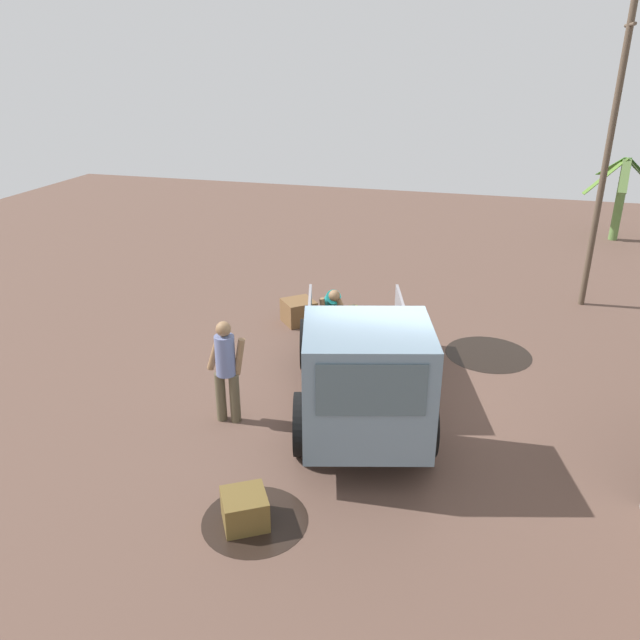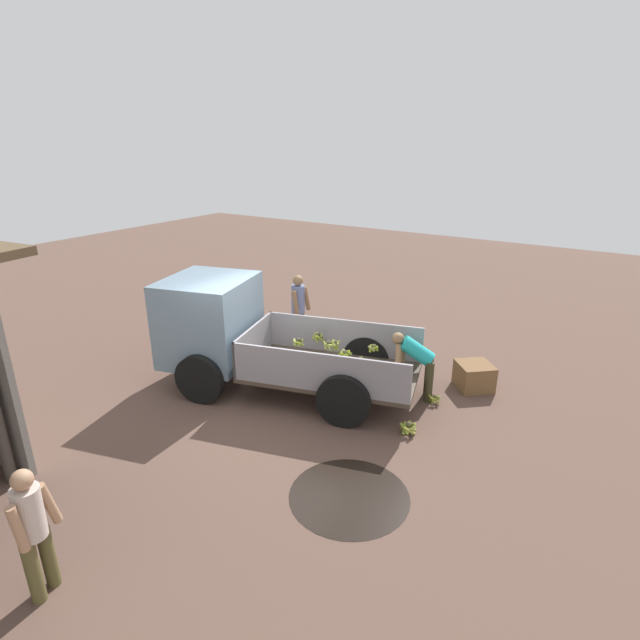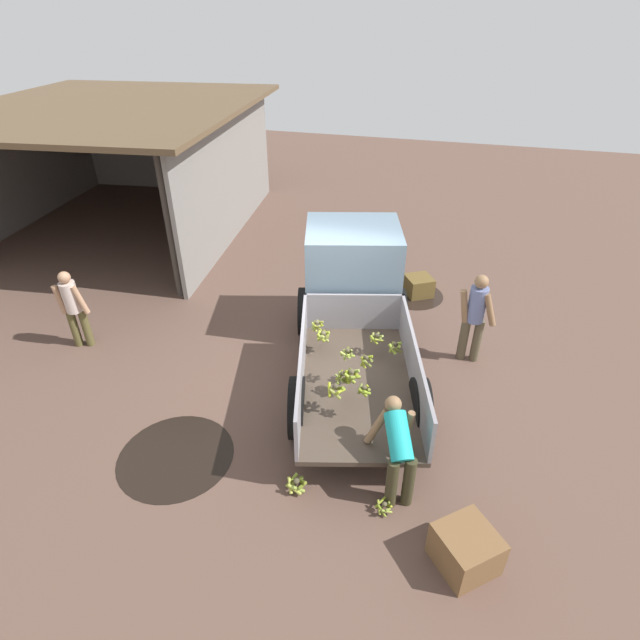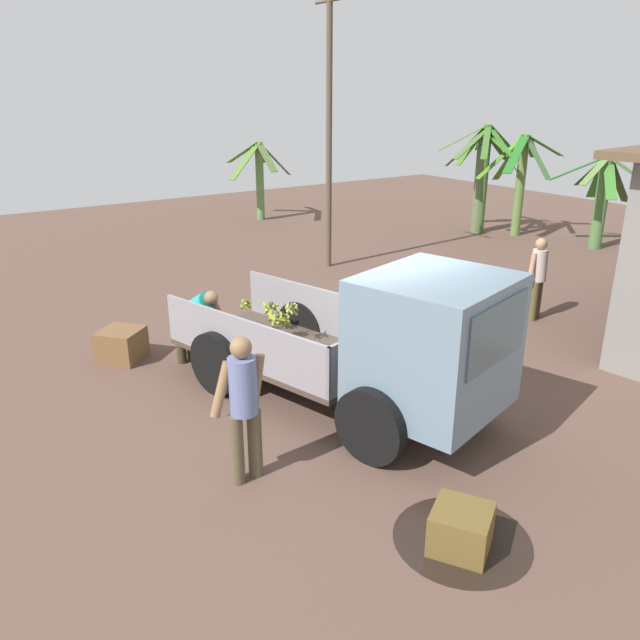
{
  "view_description": "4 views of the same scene",
  "coord_description": "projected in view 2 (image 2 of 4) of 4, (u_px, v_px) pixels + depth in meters",
  "views": [
    {
      "loc": [
        8.82,
        1.23,
        5.43
      ],
      "look_at": [
        -0.66,
        -1.4,
        1.21
      ],
      "focal_mm": 35.0,
      "sensor_mm": 36.0,
      "label": 1
    },
    {
      "loc": [
        -5.28,
        6.42,
        4.62
      ],
      "look_at": [
        -0.27,
        -1.5,
        1.19
      ],
      "focal_mm": 28.0,
      "sensor_mm": 36.0,
      "label": 2
    },
    {
      "loc": [
        -6.87,
        -1.89,
        5.55
      ],
      "look_at": [
        -0.54,
        -0.09,
        1.33
      ],
      "focal_mm": 28.0,
      "sensor_mm": 36.0,
      "label": 3
    },
    {
      "loc": [
        6.35,
        -5.18,
        4.13
      ],
      "look_at": [
        0.3,
        -1.03,
        1.42
      ],
      "focal_mm": 35.0,
      "sensor_mm": 36.0,
      "label": 4
    }
  ],
  "objects": [
    {
      "name": "person_foreground_visitor",
      "position": [
        299.0,
        308.0,
        11.43
      ],
      "size": [
        0.33,
        0.68,
        1.72
      ],
      "rotation": [
        0.0,
        0.0,
        3.19
      ],
      "color": "brown",
      "rests_on": "ground"
    },
    {
      "name": "banana_bunch_on_ground_0",
      "position": [
        435.0,
        399.0,
        9.17
      ],
      "size": [
        0.24,
        0.24,
        0.19
      ],
      "color": "brown",
      "rests_on": "ground"
    },
    {
      "name": "ground",
      "position": [
        265.0,
        400.0,
        9.34
      ],
      "size": [
        36.0,
        36.0,
        0.0
      ],
      "primitive_type": "plane",
      "color": "brown"
    },
    {
      "name": "banana_bunch_on_ground_1",
      "position": [
        408.0,
        428.0,
        8.23
      ],
      "size": [
        0.29,
        0.3,
        0.22
      ],
      "color": "#4B4431",
      "rests_on": "ground"
    },
    {
      "name": "wooden_crate_1",
      "position": [
        197.0,
        335.0,
        11.87
      ],
      "size": [
        0.75,
        0.75,
        0.42
      ],
      "primitive_type": "cube",
      "rotation": [
        0.0,
        0.0,
        5.26
      ],
      "color": "brown",
      "rests_on": "ground"
    },
    {
      "name": "mud_patch_0",
      "position": [
        349.0,
        496.0,
        6.83
      ],
      "size": [
        1.66,
        1.66,
        0.01
      ],
      "primitive_type": "cylinder",
      "color": "black",
      "rests_on": "ground"
    },
    {
      "name": "wooden_crate_0",
      "position": [
        474.0,
        376.0,
        9.7
      ],
      "size": [
        0.89,
        0.89,
        0.51
      ],
      "primitive_type": "cube",
      "rotation": [
        0.0,
        0.0,
        2.28
      ],
      "color": "brown",
      "rests_on": "ground"
    },
    {
      "name": "mud_patch_1",
      "position": [
        196.0,
        345.0,
        11.83
      ],
      "size": [
        1.35,
        1.35,
        0.01
      ],
      "primitive_type": "cylinder",
      "color": "black",
      "rests_on": "ground"
    },
    {
      "name": "person_worker_loading",
      "position": [
        417.0,
        360.0,
        9.19
      ],
      "size": [
        0.81,
        0.78,
        1.28
      ],
      "rotation": [
        0.0,
        0.0,
        0.4
      ],
      "color": "#38341F",
      "rests_on": "ground"
    },
    {
      "name": "person_bystander_near_shed",
      "position": [
        33.0,
        528.0,
        5.1
      ],
      "size": [
        0.38,
        0.58,
        1.57
      ],
      "rotation": [
        0.0,
        0.0,
        3.48
      ],
      "color": "brown",
      "rests_on": "ground"
    },
    {
      "name": "cargo_truck",
      "position": [
        233.0,
        331.0,
        9.66
      ],
      "size": [
        5.12,
        2.95,
        2.11
      ],
      "rotation": [
        0.0,
        0.0,
        0.26
      ],
      "color": "#473A2F",
      "rests_on": "ground"
    }
  ]
}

